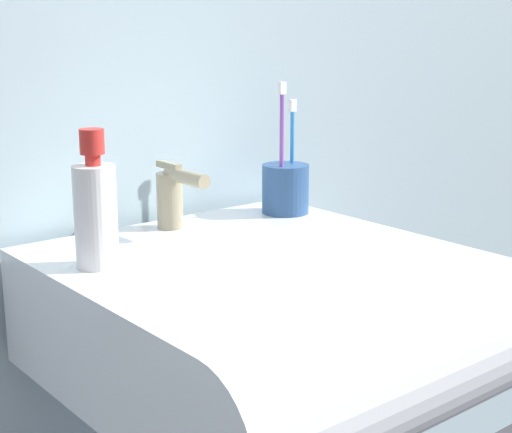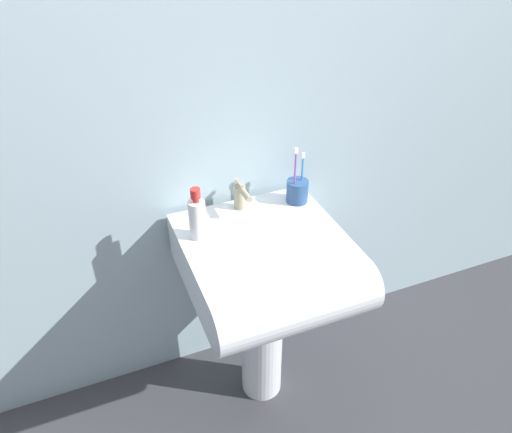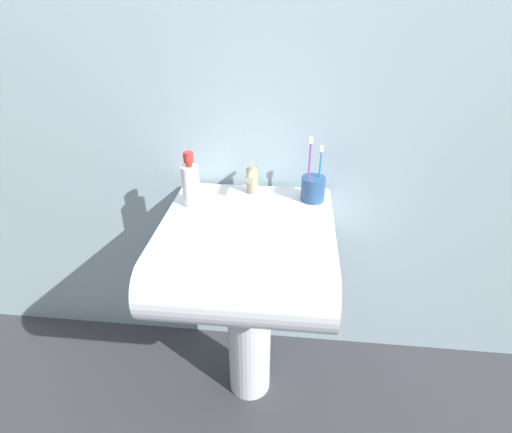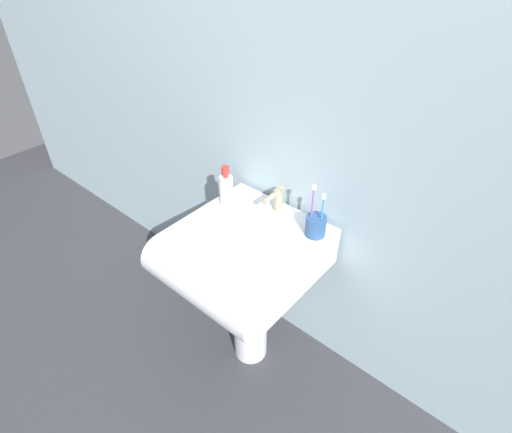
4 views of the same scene
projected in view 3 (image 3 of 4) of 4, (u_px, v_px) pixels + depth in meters
The scene contains 7 objects.
ground_plane at pixel (250, 383), 1.62m from camera, with size 6.00×6.00×0.00m, color #38383D.
wall_back at pixel (258, 57), 1.27m from camera, with size 5.00×0.05×2.40m, color #9EB7C1.
sink_pedestal at pixel (249, 330), 1.47m from camera, with size 0.16×0.16×0.60m, color white.
sink_basin at pixel (246, 254), 1.22m from camera, with size 0.53×0.58×0.17m.
faucet at pixel (252, 179), 1.36m from camera, with size 0.04×0.12×0.10m.
toothbrush_cup at pixel (313, 188), 1.33m from camera, with size 0.08×0.08×0.22m.
soap_bottle at pixel (191, 184), 1.28m from camera, with size 0.06×0.06×0.18m.
Camera 3 is at (0.13, -1.05, 1.39)m, focal length 28.00 mm.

